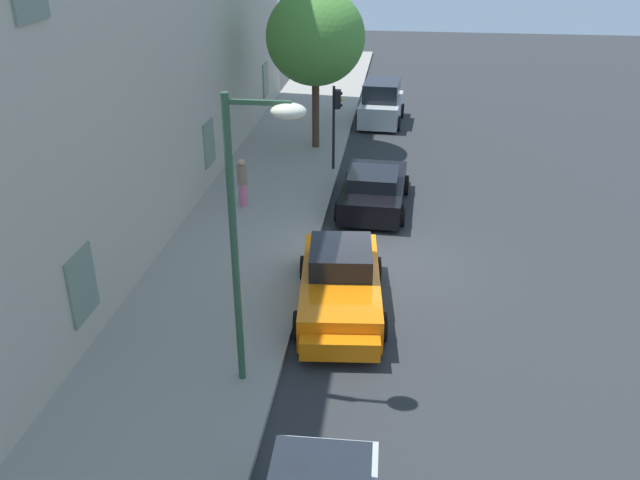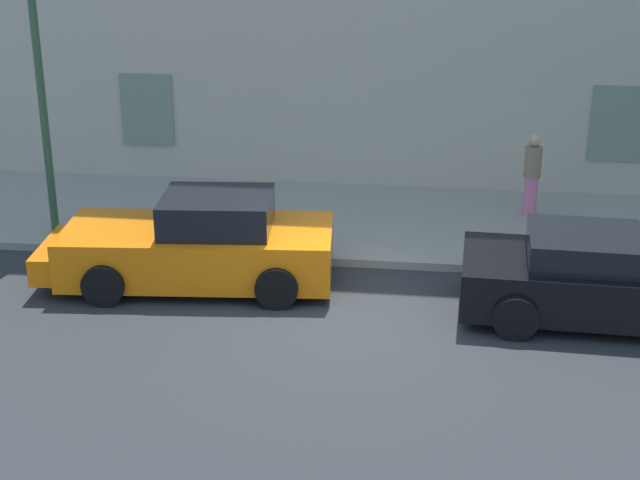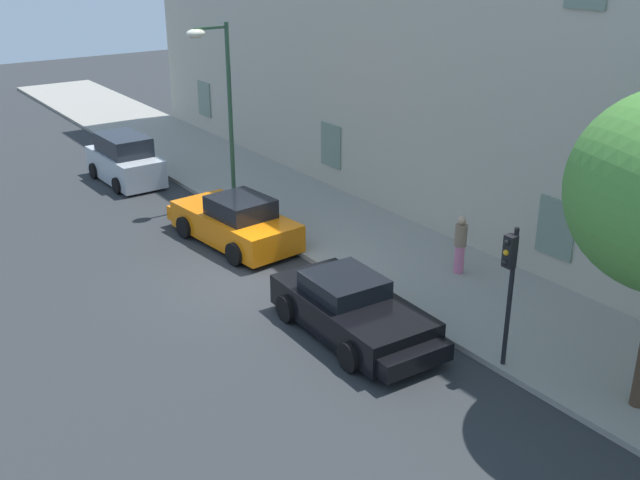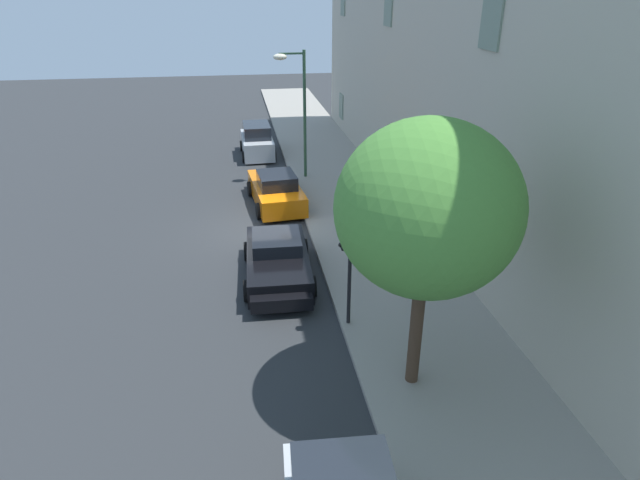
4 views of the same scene
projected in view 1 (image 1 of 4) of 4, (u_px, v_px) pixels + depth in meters
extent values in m
plane|color=#2B2D30|center=(385.00, 263.00, 17.94)|extent=(80.00, 80.00, 0.00)
cube|color=gray|center=(239.00, 252.00, 18.36)|extent=(60.00, 4.21, 0.14)
cube|color=#BCB29E|center=(75.00, 11.00, 15.99)|extent=(35.85, 3.19, 12.75)
cube|color=gray|center=(82.00, 285.00, 13.66)|extent=(1.10, 0.06, 1.50)
cube|color=gray|center=(209.00, 143.00, 22.18)|extent=(1.10, 0.06, 1.50)
cube|color=gray|center=(266.00, 80.00, 30.69)|extent=(1.10, 0.06, 1.50)
cube|color=orange|center=(340.00, 288.00, 15.67)|extent=(4.38, 2.20, 0.78)
cube|color=black|center=(341.00, 257.00, 15.67)|extent=(1.82, 1.60, 0.54)
cube|color=orange|center=(340.00, 336.00, 14.05)|extent=(1.42, 1.78, 0.43)
cylinder|color=black|center=(381.00, 327.00, 14.56)|extent=(0.67, 0.30, 0.65)
cylinder|color=black|center=(299.00, 325.00, 14.62)|extent=(0.67, 0.30, 0.65)
cylinder|color=black|center=(376.00, 269.00, 16.92)|extent=(0.67, 0.30, 0.65)
cylinder|color=black|center=(305.00, 268.00, 16.97)|extent=(0.67, 0.30, 0.65)
cube|color=black|center=(374.00, 192.00, 21.14)|extent=(4.17, 2.03, 0.72)
cube|color=black|center=(374.00, 179.00, 20.62)|extent=(1.70, 1.56, 0.41)
cube|color=black|center=(379.00, 175.00, 22.78)|extent=(1.30, 1.77, 0.40)
cylinder|color=black|center=(349.00, 182.00, 22.50)|extent=(0.65, 0.26, 0.64)
cylinder|color=black|center=(405.00, 185.00, 22.22)|extent=(0.65, 0.26, 0.64)
cylinder|color=black|center=(339.00, 211.00, 20.24)|extent=(0.65, 0.26, 0.64)
cylinder|color=black|center=(401.00, 215.00, 19.97)|extent=(0.65, 0.26, 0.64)
cube|color=#B2B7BC|center=(381.00, 110.00, 29.72)|extent=(3.67, 1.91, 0.95)
cube|color=#1E232B|center=(382.00, 90.00, 29.33)|extent=(2.23, 1.63, 0.80)
cylinder|color=black|center=(365.00, 109.00, 30.93)|extent=(0.65, 0.24, 0.64)
cylinder|color=black|center=(402.00, 111.00, 30.65)|extent=(0.65, 0.24, 0.64)
cylinder|color=black|center=(359.00, 121.00, 29.04)|extent=(0.65, 0.24, 0.64)
cylinder|color=black|center=(398.00, 123.00, 28.76)|extent=(0.65, 0.24, 0.64)
cylinder|color=#473323|center=(316.00, 110.00, 25.83)|extent=(0.29, 0.29, 2.99)
ellipsoid|color=#4C8C38|center=(315.00, 37.00, 24.62)|extent=(3.70, 3.70, 3.57)
cylinder|color=black|center=(334.00, 128.00, 23.53)|extent=(0.10, 0.10, 3.01)
cube|color=black|center=(338.00, 99.00, 23.05)|extent=(0.22, 0.20, 0.66)
sphere|color=black|center=(341.00, 93.00, 22.94)|extent=(0.12, 0.12, 0.12)
sphere|color=orange|center=(341.00, 99.00, 23.03)|extent=(0.12, 0.12, 0.12)
sphere|color=black|center=(341.00, 105.00, 23.13)|extent=(0.12, 0.12, 0.12)
cylinder|color=#2D5138|center=(234.00, 250.00, 12.01)|extent=(0.14, 0.14, 5.74)
cube|color=#2D5138|center=(258.00, 102.00, 10.75)|extent=(0.08, 1.10, 0.08)
ellipsoid|color=#EAE5C6|center=(288.00, 111.00, 10.75)|extent=(0.44, 0.60, 0.28)
cylinder|color=pink|center=(243.00, 195.00, 20.93)|extent=(0.30, 0.30, 0.75)
cylinder|color=#8C7259|center=(242.00, 175.00, 20.64)|extent=(0.38, 0.38, 0.58)
sphere|color=tan|center=(241.00, 162.00, 20.46)|extent=(0.22, 0.22, 0.22)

